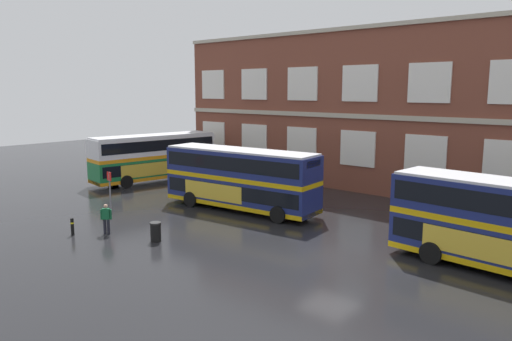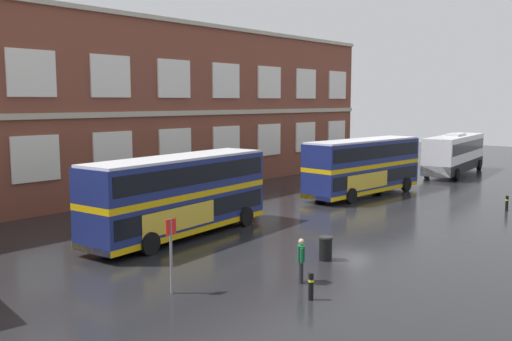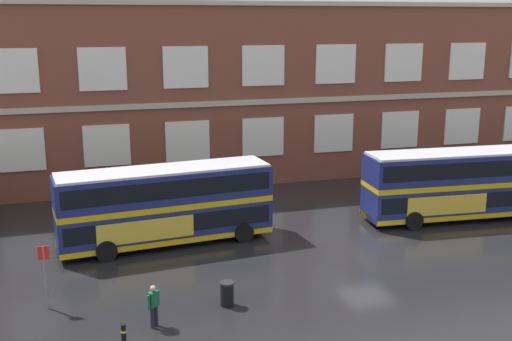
% 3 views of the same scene
% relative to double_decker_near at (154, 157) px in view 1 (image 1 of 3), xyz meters
% --- Properties ---
extents(ground_plane, '(120.00, 120.00, 0.00)m').
position_rel_double_decker_near_xyz_m(ground_plane, '(22.40, -4.57, -2.15)').
color(ground_plane, black).
extents(brick_terminal_building, '(47.92, 8.19, 12.65)m').
position_rel_double_decker_near_xyz_m(brick_terminal_building, '(21.06, 11.41, 4.03)').
color(brick_terminal_building, brown).
rests_on(brick_terminal_building, ground).
extents(double_decker_near, '(4.11, 11.25, 4.07)m').
position_rel_double_decker_near_xyz_m(double_decker_near, '(0.00, 0.00, 0.00)').
color(double_decker_near, '#197038').
rests_on(double_decker_near, ground).
extents(double_decker_middle, '(11.20, 3.70, 4.07)m').
position_rel_double_decker_near_xyz_m(double_decker_middle, '(12.75, -2.63, 0.00)').
color(double_decker_middle, navy).
rests_on(double_decker_middle, ground).
extents(waiting_passenger, '(0.55, 0.49, 1.70)m').
position_rel_double_decker_near_xyz_m(waiting_passenger, '(10.97, -11.56, -1.22)').
color(waiting_passenger, black).
rests_on(waiting_passenger, ground).
extents(bus_stand_flag, '(0.44, 0.10, 2.70)m').
position_rel_double_decker_near_xyz_m(bus_stand_flag, '(7.00, -8.80, -0.51)').
color(bus_stand_flag, slate).
rests_on(bus_stand_flag, ground).
extents(station_litter_bin, '(0.60, 0.60, 1.03)m').
position_rel_double_decker_near_xyz_m(station_litter_bin, '(14.08, -10.56, -1.63)').
color(station_litter_bin, black).
rests_on(station_litter_bin, ground).
extents(safety_bollard_east, '(0.19, 0.19, 0.95)m').
position_rel_double_decker_near_xyz_m(safety_bollard_east, '(9.72, -12.92, -1.66)').
color(safety_bollard_east, black).
rests_on(safety_bollard_east, ground).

